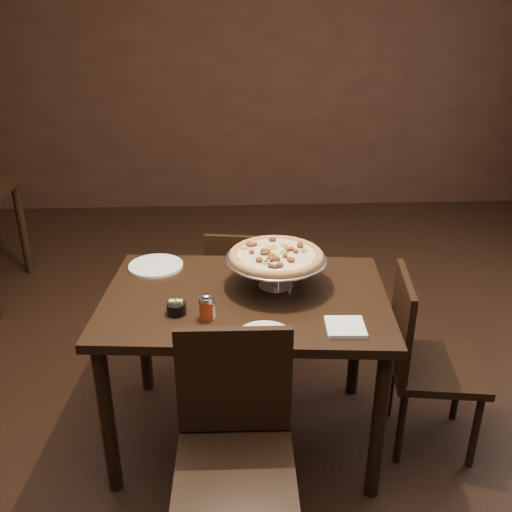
{
  "coord_description": "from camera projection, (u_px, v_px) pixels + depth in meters",
  "views": [
    {
      "loc": [
        -0.04,
        -2.17,
        2.0
      ],
      "look_at": [
        0.08,
        0.11,
        0.96
      ],
      "focal_mm": 40.0,
      "sensor_mm": 36.0,
      "label": 1
    }
  ],
  "objects": [
    {
      "name": "packet_caddy",
      "position": [
        176.0,
        308.0,
        2.38
      ],
      "size": [
        0.08,
        0.08,
        0.06
      ],
      "rotation": [
        0.0,
        0.0,
        -0.21
      ],
      "color": "black",
      "rests_on": "dining_table"
    },
    {
      "name": "parmesan_shaker",
      "position": [
        209.0,
        308.0,
        2.34
      ],
      "size": [
        0.05,
        0.05,
        0.09
      ],
      "color": "#FBECC3",
      "rests_on": "dining_table"
    },
    {
      "name": "napkin_stack",
      "position": [
        345.0,
        327.0,
        2.27
      ],
      "size": [
        0.16,
        0.16,
        0.02
      ],
      "primitive_type": "cube",
      "rotation": [
        0.0,
        0.0,
        -0.05
      ],
      "color": "white",
      "rests_on": "dining_table"
    },
    {
      "name": "serving_spatula",
      "position": [
        253.0,
        268.0,
        2.44
      ],
      "size": [
        0.14,
        0.14,
        0.02
      ],
      "rotation": [
        0.0,
        0.0,
        -0.5
      ],
      "color": "#B2B2B9",
      "rests_on": "pizza_stand"
    },
    {
      "name": "pepper_flake_shaker",
      "position": [
        206.0,
        307.0,
        2.33
      ],
      "size": [
        0.06,
        0.06,
        0.11
      ],
      "color": "#99250D",
      "rests_on": "dining_table"
    },
    {
      "name": "plate_left",
      "position": [
        156.0,
        266.0,
        2.79
      ],
      "size": [
        0.27,
        0.27,
        0.01
      ],
      "primitive_type": "cylinder",
      "color": "white",
      "rests_on": "dining_table"
    },
    {
      "name": "room",
      "position": [
        254.0,
        162.0,
        2.25
      ],
      "size": [
        6.04,
        7.04,
        2.84
      ],
      "color": "black",
      "rests_on": "ground"
    },
    {
      "name": "dining_table",
      "position": [
        246.0,
        315.0,
        2.58
      ],
      "size": [
        1.32,
        0.94,
        0.79
      ],
      "rotation": [
        0.0,
        0.0,
        -0.08
      ],
      "color": "black",
      "rests_on": "ground"
    },
    {
      "name": "plate_near",
      "position": [
        265.0,
        336.0,
        2.22
      ],
      "size": [
        0.22,
        0.22,
        0.01
      ],
      "primitive_type": "cylinder",
      "color": "white",
      "rests_on": "dining_table"
    },
    {
      "name": "chair_far",
      "position": [
        243.0,
        289.0,
        3.29
      ],
      "size": [
        0.44,
        0.44,
        0.83
      ],
      "rotation": [
        0.0,
        0.0,
        2.99
      ],
      "color": "black",
      "rests_on": "ground"
    },
    {
      "name": "chair_side",
      "position": [
        423.0,
        356.0,
        2.64
      ],
      "size": [
        0.46,
        0.46,
        0.88
      ],
      "rotation": [
        0.0,
        0.0,
        1.44
      ],
      "color": "black",
      "rests_on": "ground"
    },
    {
      "name": "chair_near",
      "position": [
        235.0,
        444.0,
        2.08
      ],
      "size": [
        0.44,
        0.44,
        0.92
      ],
      "rotation": [
        0.0,
        0.0,
        -0.02
      ],
      "color": "black",
      "rests_on": "ground"
    },
    {
      "name": "pizza_stand",
      "position": [
        276.0,
        256.0,
        2.54
      ],
      "size": [
        0.46,
        0.46,
        0.19
      ],
      "color": "#B2B2B9",
      "rests_on": "dining_table"
    }
  ]
}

